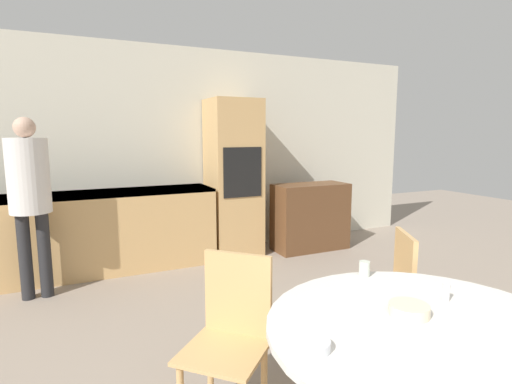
{
  "coord_description": "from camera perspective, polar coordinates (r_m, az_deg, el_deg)",
  "views": [
    {
      "loc": [
        -1.26,
        0.31,
        1.54
      ],
      "look_at": [
        0.01,
        3.01,
        1.1
      ],
      "focal_mm": 28.0,
      "sensor_mm": 36.0,
      "label": 1
    }
  ],
  "objects": [
    {
      "name": "chair_far_right",
      "position": [
        2.8,
        18.33,
        -13.48
      ],
      "size": [
        0.54,
        0.54,
        0.91
      ],
      "rotation": [
        0.0,
        0.0,
        4.21
      ],
      "color": "tan",
      "rests_on": "ground_plane"
    },
    {
      "name": "kitchen_counter",
      "position": [
        4.78,
        -24.25,
        -5.4
      ],
      "size": [
        3.0,
        0.6,
        0.9
      ],
      "color": "tan",
      "rests_on": "ground_plane"
    },
    {
      "name": "salt_shaker",
      "position": [
        2.15,
        25.53,
        -12.81
      ],
      "size": [
        0.03,
        0.03,
        0.09
      ],
      "color": "white",
      "rests_on": "dining_table"
    },
    {
      "name": "sideboard",
      "position": [
        5.38,
        7.76,
        -3.51
      ],
      "size": [
        0.99,
        0.45,
        0.88
      ],
      "color": "brown",
      "rests_on": "ground_plane"
    },
    {
      "name": "dining_table",
      "position": [
        1.97,
        22.93,
        -22.47
      ],
      "size": [
        1.34,
        1.34,
        0.75
      ],
      "color": "brown",
      "rests_on": "ground_plane"
    },
    {
      "name": "person_standing",
      "position": [
        4.18,
        -29.64,
        0.46
      ],
      "size": [
        0.36,
        0.36,
        1.69
      ],
      "color": "#262628",
      "rests_on": "ground_plane"
    },
    {
      "name": "wall_back",
      "position": [
        5.16,
        -11.09,
        5.55
      ],
      "size": [
        7.16,
        0.05,
        2.6
      ],
      "color": "beige",
      "rests_on": "ground_plane"
    },
    {
      "name": "cup",
      "position": [
        2.34,
        15.23,
        -10.54
      ],
      "size": [
        0.06,
        0.06,
        0.09
      ],
      "color": "silver",
      "rests_on": "dining_table"
    },
    {
      "name": "chair_far_left",
      "position": [
        2.21,
        -3.61,
        -19.28
      ],
      "size": [
        0.57,
        0.57,
        0.91
      ],
      "rotation": [
        0.0,
        0.0,
        5.49
      ],
      "color": "tan",
      "rests_on": "ground_plane"
    },
    {
      "name": "bowl_centre",
      "position": [
        1.58,
        7.73,
        -20.81
      ],
      "size": [
        0.15,
        0.15,
        0.04
      ],
      "color": "silver",
      "rests_on": "dining_table"
    },
    {
      "name": "bowl_near",
      "position": [
        1.94,
        21.04,
        -15.45
      ],
      "size": [
        0.17,
        0.17,
        0.05
      ],
      "color": "beige",
      "rests_on": "dining_table"
    },
    {
      "name": "oven_unit",
      "position": [
        5.06,
        -3.22,
        2.01
      ],
      "size": [
        0.62,
        0.59,
        1.96
      ],
      "color": "tan",
      "rests_on": "ground_plane"
    }
  ]
}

